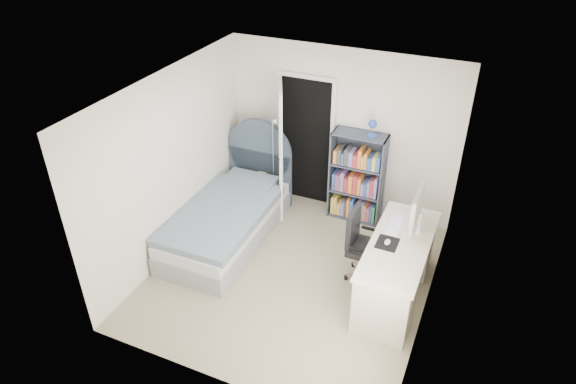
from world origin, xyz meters
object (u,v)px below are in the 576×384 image
at_px(nightstand, 262,185).
at_px(bookcase, 357,181).
at_px(desk, 397,267).
at_px(office_chair, 361,242).
at_px(floor_lamp, 274,172).
at_px(bed, 230,217).

height_order(nightstand, bookcase, bookcase).
distance_m(desk, office_chair, 0.55).
bearing_deg(office_chair, floor_lamp, 148.24).
height_order(bed, floor_lamp, floor_lamp).
height_order(floor_lamp, desk, floor_lamp).
bearing_deg(floor_lamp, nightstand, -169.61).
xyz_separation_m(bed, nightstand, (0.08, 0.90, 0.03)).
bearing_deg(bed, nightstand, 85.05).
height_order(bed, office_chair, bed).
bearing_deg(office_chair, desk, -20.19).
xyz_separation_m(nightstand, floor_lamp, (0.19, 0.03, 0.27)).
relative_size(bed, nightstand, 4.25).
distance_m(floor_lamp, office_chair, 1.98).
bearing_deg(floor_lamp, desk, -29.29).
distance_m(floor_lamp, desk, 2.51).
height_order(bed, bookcase, bookcase).
relative_size(bookcase, office_chair, 1.65).
bearing_deg(floor_lamp, office_chair, -31.76).
bearing_deg(bookcase, office_chair, -70.30).
distance_m(bed, nightstand, 0.91).
xyz_separation_m(nightstand, bookcase, (1.41, 0.26, 0.27)).
bearing_deg(bed, floor_lamp, 74.16).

